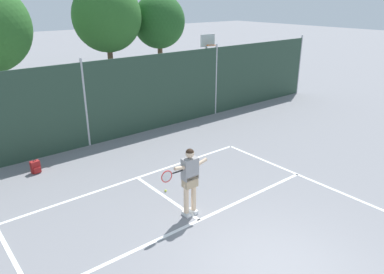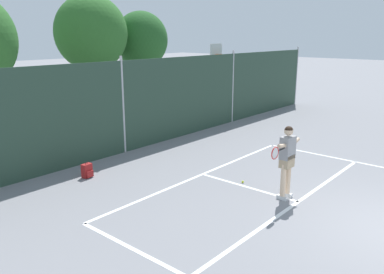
# 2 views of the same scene
# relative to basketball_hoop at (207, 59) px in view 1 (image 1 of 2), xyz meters

# --- Properties ---
(ground_plane) EXTENTS (120.00, 120.00, 0.00)m
(ground_plane) POSITION_rel_basketball_hoop_xyz_m (-7.46, -10.75, -2.31)
(ground_plane) COLOR gray
(court_markings) EXTENTS (8.30, 11.10, 0.01)m
(court_markings) POSITION_rel_basketball_hoop_xyz_m (-7.46, -10.10, -2.31)
(court_markings) COLOR white
(court_markings) RESTS_ON ground
(chainlink_fence) EXTENTS (26.09, 0.09, 3.30)m
(chainlink_fence) POSITION_rel_basketball_hoop_xyz_m (-7.46, -1.75, -0.73)
(chainlink_fence) COLOR #284233
(chainlink_fence) RESTS_ON ground
(basketball_hoop) EXTENTS (0.90, 0.67, 3.55)m
(basketball_hoop) POSITION_rel_basketball_hoop_xyz_m (0.00, 0.00, 0.00)
(basketball_hoop) COLOR #9E9EA3
(basketball_hoop) RESTS_ON ground
(tennis_player) EXTENTS (1.44, 0.27, 1.85)m
(tennis_player) POSITION_rel_basketball_hoop_xyz_m (-7.48, -7.91, -1.20)
(tennis_player) COLOR silver
(tennis_player) RESTS_ON ground
(tennis_ball) EXTENTS (0.07, 0.07, 0.07)m
(tennis_ball) POSITION_rel_basketball_hoop_xyz_m (-7.28, -6.53, -2.28)
(tennis_ball) COLOR #CCE033
(tennis_ball) RESTS_ON ground
(backpack_red) EXTENTS (0.30, 0.26, 0.46)m
(backpack_red) POSITION_rel_basketball_hoop_xyz_m (-9.80, -2.88, -2.12)
(backpack_red) COLOR maroon
(backpack_red) RESTS_ON ground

